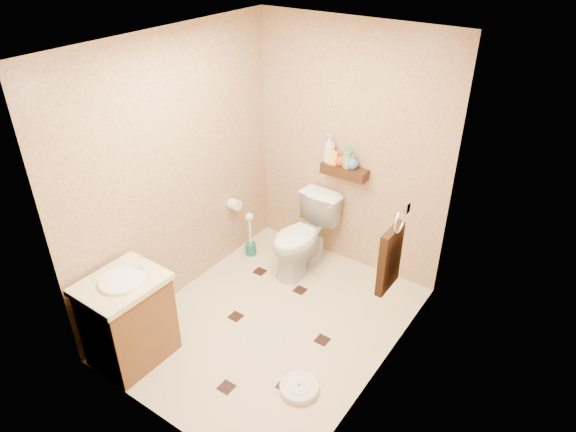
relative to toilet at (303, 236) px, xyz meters
The scene contains 20 objects.
ground 0.95m from the toilet, 74.21° to the right, with size 2.50×2.50×0.00m, color beige.
wall_back 0.95m from the toilet, 60.63° to the left, with size 2.00×0.04×2.40m, color tan.
wall_front 2.25m from the toilet, 83.55° to the right, with size 2.00×0.04×2.40m, color tan.
wall_left 1.39m from the toilet, 132.59° to the right, with size 0.04×2.50×2.40m, color tan.
wall_right 1.70m from the toilet, 33.96° to the right, with size 0.04×2.50×2.40m, color tan.
ceiling 2.19m from the toilet, 74.21° to the right, with size 2.00×2.50×0.02m, color white.
wall_shelf 0.76m from the toilet, 55.17° to the left, with size 0.46×0.14×0.10m, color #3A2410.
floor_accents 1.00m from the toilet, 73.35° to the right, with size 1.15×1.42×0.01m.
toilet is the anchor object (origin of this frame).
vanity 1.84m from the toilet, 104.61° to the right, with size 0.52×0.63×0.88m.
bathroom_scale 1.60m from the toilet, 57.50° to the right, with size 0.30×0.30×0.06m.
toilet_brush 0.63m from the toilet, behind, with size 0.11×0.11×0.50m.
towel_ring 1.41m from the toilet, 26.87° to the right, with size 0.12×0.30×0.76m.
toilet_paper 0.76m from the toilet, 165.53° to the right, with size 0.12×0.11×0.12m.
bottle_a 0.90m from the toilet, 79.37° to the left, with size 0.11×0.11×0.28m, color silver.
bottle_b 0.85m from the toilet, 71.76° to the left, with size 0.08×0.08×0.17m, color yellow.
bottle_c 0.85m from the toilet, 61.21° to the left, with size 0.10×0.10×0.13m, color red.
bottle_d 0.91m from the toilet, 52.68° to the left, with size 0.09×0.09×0.23m, color #36A35A.
bottle_e 0.88m from the toilet, 51.77° to the left, with size 0.08×0.08×0.17m, color #F58D51.
bottle_f 0.89m from the toilet, 46.95° to the left, with size 0.11×0.11×0.14m, color #456AAD.
Camera 1 is at (2.06, -2.73, 3.13)m, focal length 32.00 mm.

